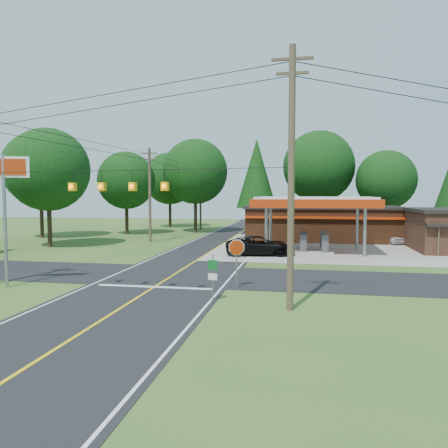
% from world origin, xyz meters
% --- Properties ---
extents(ground, '(120.00, 120.00, 0.00)m').
position_xyz_m(ground, '(0.00, 0.00, 0.00)').
color(ground, '#2F581F').
rests_on(ground, ground).
extents(main_highway, '(8.00, 120.00, 0.02)m').
position_xyz_m(main_highway, '(0.00, 0.00, 0.01)').
color(main_highway, black).
rests_on(main_highway, ground).
extents(cross_road, '(70.00, 7.00, 0.02)m').
position_xyz_m(cross_road, '(0.00, 0.00, 0.01)').
color(cross_road, black).
rests_on(cross_road, ground).
extents(lane_center_yellow, '(0.15, 110.00, 0.00)m').
position_xyz_m(lane_center_yellow, '(0.00, 0.00, 0.03)').
color(lane_center_yellow, yellow).
rests_on(lane_center_yellow, main_highway).
extents(gas_canopy, '(10.60, 7.40, 4.88)m').
position_xyz_m(gas_canopy, '(9.00, 13.00, 4.27)').
color(gas_canopy, gray).
rests_on(gas_canopy, ground).
extents(convenience_store, '(16.40, 7.55, 3.80)m').
position_xyz_m(convenience_store, '(10.00, 22.98, 1.92)').
color(convenience_store, '#5C321A').
rests_on(convenience_store, ground).
extents(utility_pole_near_right, '(1.80, 0.30, 11.50)m').
position_xyz_m(utility_pole_near_right, '(7.50, -7.00, 5.96)').
color(utility_pole_near_right, '#473828').
rests_on(utility_pole_near_right, ground).
extents(utility_pole_far_left, '(1.80, 0.30, 10.00)m').
position_xyz_m(utility_pole_far_left, '(-8.00, 18.00, 5.20)').
color(utility_pole_far_left, '#473828').
rests_on(utility_pole_far_left, ground).
extents(utility_pole_north, '(0.30, 0.30, 9.50)m').
position_xyz_m(utility_pole_north, '(-6.50, 35.00, 4.75)').
color(utility_pole_north, '#473828').
rests_on(utility_pole_north, ground).
extents(overhead_beacons, '(17.04, 2.04, 1.03)m').
position_xyz_m(overhead_beacons, '(-1.00, -6.00, 6.21)').
color(overhead_beacons, black).
rests_on(overhead_beacons, ground).
extents(treeline_backdrop, '(70.27, 51.59, 13.30)m').
position_xyz_m(treeline_backdrop, '(0.82, 24.01, 7.49)').
color(treeline_backdrop, '#332316').
rests_on(treeline_backdrop, ground).
extents(suv_car, '(6.58, 6.58, 1.60)m').
position_xyz_m(suv_car, '(4.50, 10.00, 0.80)').
color(suv_car, black).
rests_on(suv_car, ground).
extents(sedan_car, '(4.86, 4.86, 1.33)m').
position_xyz_m(sedan_car, '(17.00, 21.00, 0.66)').
color(sedan_car, silver).
rests_on(sedan_car, ground).
extents(big_stop_sign, '(2.58, 0.96, 7.28)m').
position_xyz_m(big_stop_sign, '(-8.00, -5.01, 5.46)').
color(big_stop_sign, gray).
rests_on(big_stop_sign, ground).
extents(octagonal_stop_sign, '(0.86, 0.42, 2.70)m').
position_xyz_m(octagonal_stop_sign, '(4.50, -3.01, 2.03)').
color(octagonal_stop_sign, gray).
rests_on(octagonal_stop_sign, ground).
extents(route_sign_post, '(0.47, 0.12, 2.28)m').
position_xyz_m(route_sign_post, '(3.80, -6.02, 1.36)').
color(route_sign_post, gray).
rests_on(route_sign_post, ground).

